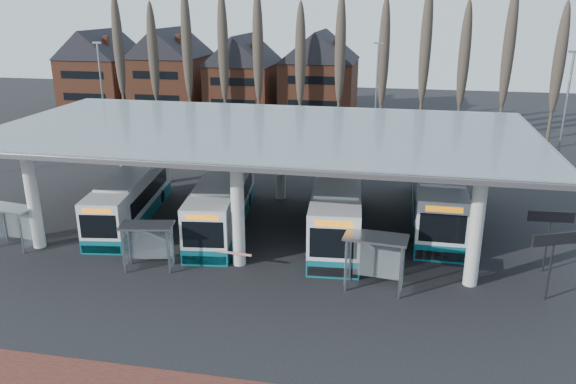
% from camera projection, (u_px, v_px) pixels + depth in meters
% --- Properties ---
extents(ground, '(140.00, 140.00, 0.00)m').
position_uv_depth(ground, '(226.00, 285.00, 28.07)').
color(ground, black).
rests_on(ground, ground).
extents(station_canopy, '(32.00, 16.00, 6.34)m').
position_uv_depth(station_canopy, '(262.00, 138.00, 33.68)').
color(station_canopy, silver).
rests_on(station_canopy, ground).
extents(poplar_row, '(45.10, 1.10, 14.50)m').
position_uv_depth(poplar_row, '(320.00, 51.00, 55.91)').
color(poplar_row, '#473D33').
rests_on(poplar_row, ground).
extents(townhouse_row, '(36.80, 10.30, 12.25)m').
position_uv_depth(townhouse_row, '(207.00, 65.00, 69.90)').
color(townhouse_row, brown).
rests_on(townhouse_row, ground).
extents(lamp_post_a, '(0.80, 0.16, 10.17)m').
position_uv_depth(lamp_post_a, '(103.00, 98.00, 50.06)').
color(lamp_post_a, slate).
rests_on(lamp_post_a, ground).
extents(lamp_post_b, '(0.80, 0.16, 10.17)m').
position_uv_depth(lamp_post_b, '(376.00, 99.00, 49.42)').
color(lamp_post_b, slate).
rests_on(lamp_post_b, ground).
extents(lamp_post_c, '(0.80, 0.16, 10.17)m').
position_uv_depth(lamp_post_c, '(564.00, 118.00, 41.31)').
color(lamp_post_c, slate).
rests_on(lamp_post_c, ground).
extents(bus_0, '(3.91, 11.30, 3.08)m').
position_uv_depth(bus_0, '(131.00, 197.00, 36.30)').
color(bus_0, silver).
rests_on(bus_0, ground).
extents(bus_1, '(4.05, 12.10, 3.30)m').
position_uv_depth(bus_1, '(223.00, 201.00, 35.28)').
color(bus_1, silver).
rests_on(bus_1, ground).
extents(bus_2, '(3.69, 12.98, 3.56)m').
position_uv_depth(bus_2, '(337.00, 205.00, 34.31)').
color(bus_2, silver).
rests_on(bus_2, ground).
extents(bus_3, '(2.82, 13.03, 3.62)m').
position_uv_depth(bus_3, '(436.00, 194.00, 36.11)').
color(bus_3, silver).
rests_on(bus_3, ground).
extents(shelter_0, '(2.80, 1.71, 2.45)m').
position_uv_depth(shelter_0, '(13.00, 217.00, 32.06)').
color(shelter_0, gray).
rests_on(shelter_0, ground).
extents(shelter_1, '(2.91, 1.82, 2.52)m').
position_uv_depth(shelter_1, '(148.00, 236.00, 29.41)').
color(shelter_1, gray).
rests_on(shelter_1, ground).
extents(shelter_2, '(3.18, 1.83, 2.82)m').
position_uv_depth(shelter_2, '(376.00, 250.00, 27.22)').
color(shelter_2, gray).
rests_on(shelter_2, ground).
extents(info_sign_0, '(2.14, 1.03, 3.40)m').
position_uv_depth(info_sign_0, '(554.00, 244.00, 25.88)').
color(info_sign_0, black).
rests_on(info_sign_0, ground).
extents(info_sign_1, '(2.27, 0.29, 3.38)m').
position_uv_depth(info_sign_1, '(550.00, 221.00, 28.65)').
color(info_sign_1, black).
rests_on(info_sign_1, ground).
extents(barrier, '(2.11, 0.68, 1.06)m').
position_uv_depth(barrier, '(233.00, 254.00, 29.70)').
color(barrier, black).
rests_on(barrier, ground).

